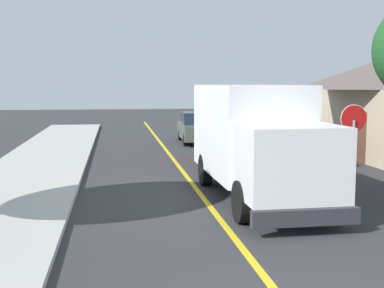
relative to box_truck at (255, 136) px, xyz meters
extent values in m
cube|color=gold|center=(-1.46, 1.49, -1.76)|extent=(0.16, 56.00, 0.01)
cube|color=white|center=(-0.01, 0.73, 0.13)|extent=(2.48, 5.04, 2.60)
cube|color=white|center=(0.04, -2.77, -0.32)|extent=(2.31, 2.03, 1.70)
cube|color=#1E2D3D|center=(0.06, -3.67, 0.06)|extent=(2.04, 0.11, 0.75)
cube|color=#2D2D33|center=(0.06, -3.85, -1.35)|extent=(2.40, 0.24, 0.36)
cylinder|color=black|center=(1.09, -2.55, -1.27)|extent=(0.32, 1.00, 1.00)
cylinder|color=black|center=(-1.01, -2.58, -1.27)|extent=(0.32, 1.00, 1.00)
cylinder|color=black|center=(1.02, 2.00, -1.27)|extent=(0.32, 1.00, 1.00)
cylinder|color=black|center=(-1.08, 1.97, -1.27)|extent=(0.32, 1.00, 1.00)
cube|color=maroon|center=(0.56, 6.81, -1.12)|extent=(1.92, 4.45, 0.76)
cube|color=#1E2D3D|center=(0.56, 6.96, -0.42)|extent=(1.63, 1.84, 0.64)
cylinder|color=black|center=(1.31, 5.39, -1.45)|extent=(0.24, 0.65, 0.64)
cylinder|color=black|center=(-0.27, 5.43, -1.45)|extent=(0.24, 0.65, 0.64)
cylinder|color=black|center=(1.39, 8.20, -1.45)|extent=(0.24, 0.65, 0.64)
cylinder|color=black|center=(-0.19, 8.24, -1.45)|extent=(0.24, 0.65, 0.64)
cube|color=#4C564C|center=(0.53, 13.65, -1.12)|extent=(1.92, 4.45, 0.76)
cube|color=#1E2D3D|center=(0.54, 13.80, -0.42)|extent=(1.63, 1.84, 0.64)
cylinder|color=black|center=(1.28, 12.22, -1.45)|extent=(0.24, 0.65, 0.64)
cylinder|color=black|center=(-0.30, 12.26, -1.45)|extent=(0.24, 0.65, 0.64)
cylinder|color=black|center=(1.36, 15.04, -1.45)|extent=(0.24, 0.65, 0.64)
cylinder|color=black|center=(-0.22, 15.08, -1.45)|extent=(0.24, 0.65, 0.64)
cube|color=#B7B7BC|center=(3.74, 6.38, -1.12)|extent=(1.98, 4.47, 0.76)
cube|color=#1E2D3D|center=(3.73, 6.23, -0.42)|extent=(1.66, 1.86, 0.64)
cylinder|color=black|center=(3.00, 7.82, -1.45)|extent=(0.25, 0.65, 0.64)
cylinder|color=black|center=(4.58, 7.75, -1.45)|extent=(0.25, 0.65, 0.64)
cylinder|color=black|center=(2.89, 5.00, -1.45)|extent=(0.25, 0.65, 0.64)
cylinder|color=black|center=(4.47, 4.94, -1.45)|extent=(0.25, 0.65, 0.64)
cylinder|color=gray|center=(2.86, -0.22, -0.67)|extent=(0.08, 0.08, 2.20)
cylinder|color=red|center=(2.86, -0.19, 0.48)|extent=(0.76, 0.03, 0.76)
cylinder|color=white|center=(2.86, -0.17, 0.48)|extent=(0.80, 0.02, 0.80)
cube|color=brown|center=(6.09, 5.68, -0.72)|extent=(0.10, 1.00, 2.10)
camera|label=1|loc=(-3.91, -13.94, 1.48)|focal=47.82mm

